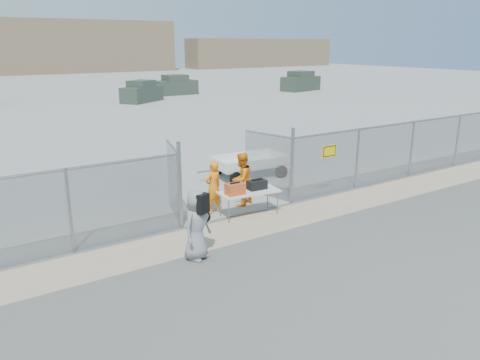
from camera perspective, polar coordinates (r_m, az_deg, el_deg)
ground at (r=12.94m, az=4.86°, el=-6.78°), size 160.00×160.00×0.00m
tarmac_inside at (r=52.13m, az=-25.01°, el=9.27°), size 160.00×80.00×0.01m
dirt_strip at (r=13.68m, az=2.29°, el=-5.39°), size 44.00×1.60×0.01m
distant_hills at (r=88.23m, az=-25.76°, el=14.43°), size 140.00×6.00×9.00m
chain_link_fence at (r=14.10m, az=0.00°, el=0.00°), size 40.00×0.20×2.20m
folding_table at (r=14.22m, az=1.11°, el=-2.85°), size 1.93×0.98×0.79m
orange_bag at (r=13.73m, az=-0.60°, el=-1.10°), size 0.55×0.37×0.34m
black_duffel at (r=14.24m, az=2.07°, el=-0.57°), size 0.60×0.37×0.28m
security_worker_left at (r=14.33m, az=-3.27°, el=-0.89°), size 0.68×0.53×1.66m
security_worker_right at (r=14.99m, az=0.17°, el=0.08°), size 1.03×0.92×1.74m
visitor at (r=11.33m, az=-5.33°, el=-5.48°), size 1.01×0.87×1.74m
utility_trailer at (r=18.43m, az=1.11°, el=1.81°), size 3.80×2.16×0.89m
parked_vehicle_near at (r=43.23m, az=-11.89°, el=10.51°), size 4.46×3.82×1.86m
parked_vehicle_mid at (r=48.86m, az=-7.88°, el=11.39°), size 4.34×2.02×1.95m
parked_vehicle_far at (r=53.05m, az=7.41°, el=11.86°), size 4.94×3.03×2.08m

